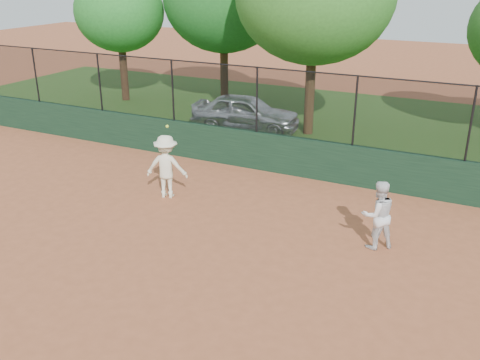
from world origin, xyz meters
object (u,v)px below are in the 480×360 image
at_px(player_main, 167,167).
at_px(tree_0, 119,12).
at_px(parked_car, 246,113).
at_px(player_second, 378,215).

distance_m(player_main, tree_0, 12.46).
height_order(parked_car, player_second, player_second).
height_order(player_second, player_main, player_main).
bearing_deg(player_second, tree_0, -71.02).
relative_size(player_second, tree_0, 0.27).
distance_m(player_second, tree_0, 17.05).
xyz_separation_m(player_second, tree_0, (-14.01, 9.17, 3.23)).
bearing_deg(player_main, parked_car, 97.11).
xyz_separation_m(parked_car, player_main, (0.84, -6.72, 0.18)).
relative_size(parked_car, tree_0, 0.71).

